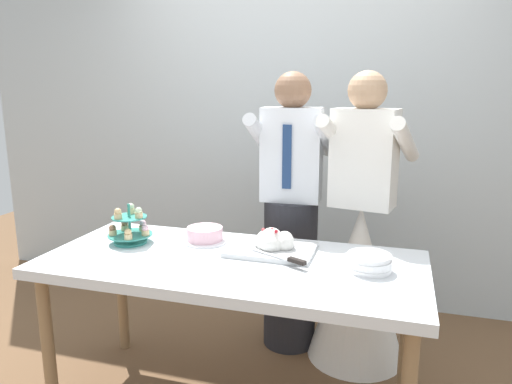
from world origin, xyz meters
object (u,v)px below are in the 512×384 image
dessert_table (231,274)px  cupcake_stand (130,228)px  person_bride (359,263)px  round_cake (205,235)px  person_groom (291,228)px  main_cake_tray (273,244)px  plate_stack (369,262)px

dessert_table → cupcake_stand: size_ratio=7.83×
dessert_table → person_bride: (0.55, 0.64, -0.12)m
round_cake → person_groom: bearing=52.2°
main_cake_tray → cupcake_stand: bearing=-173.9°
main_cake_tray → person_bride: size_ratio=0.25×
person_bride → plate_stack: bearing=-81.7°
cupcake_stand → person_groom: person_groom is taller
cupcake_stand → person_bride: (1.13, 0.56, -0.27)m
cupcake_stand → person_bride: bearing=26.1°
dessert_table → cupcake_stand: cupcake_stand is taller
person_groom → plate_stack: bearing=-51.7°
plate_stack → person_groom: person_groom is taller
round_cake → person_groom: (0.36, 0.46, -0.06)m
person_groom → person_bride: 0.45m
round_cake → person_bride: size_ratio=0.14×
person_bride → dessert_table: bearing=-130.8°
cupcake_stand → person_bride: 1.29m
main_cake_tray → plate_stack: size_ratio=2.12×
plate_stack → round_cake: 0.87m
plate_stack → cupcake_stand: bearing=178.3°
main_cake_tray → plate_stack: bearing=-13.7°
person_bride → cupcake_stand: bearing=-153.9°
dessert_table → round_cake: (-0.22, 0.21, 0.11)m
cupcake_stand → plate_stack: bearing=-1.7°
dessert_table → round_cake: bearing=136.4°
main_cake_tray → round_cake: 0.39m
dessert_table → plate_stack: bearing=3.9°
plate_stack → main_cake_tray: bearing=166.3°
round_cake → person_bride: bearing=28.8°
round_cake → cupcake_stand: bearing=-160.0°
cupcake_stand → round_cake: bearing=20.0°
main_cake_tray → person_groom: size_ratio=0.25×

